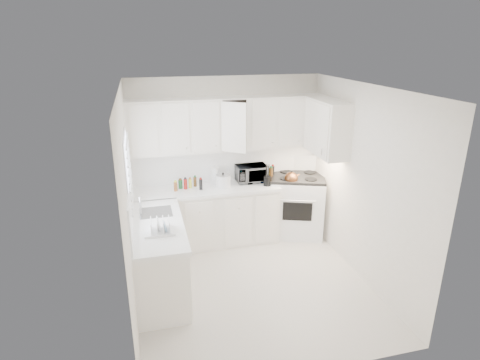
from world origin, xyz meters
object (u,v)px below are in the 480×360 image
object	(u,v)px
tea_kettle	(291,178)
utensil_crock	(267,174)
stove	(297,197)
microwave	(251,172)
dish_rack	(159,225)
rice_cooker	(223,180)

from	to	relation	value
tea_kettle	utensil_crock	distance (m)	0.39
stove	microwave	distance (m)	0.89
microwave	dish_rack	world-z (taller)	microwave
utensil_crock	rice_cooker	bearing A→B (deg)	170.84
microwave	dish_rack	xyz separation A→B (m)	(-1.54, -1.47, -0.07)
utensil_crock	dish_rack	distance (m)	2.12
stove	rice_cooker	bearing A→B (deg)	-159.66
microwave	rice_cooker	size ratio (longest dim) A/B	2.11
tea_kettle	rice_cooker	world-z (taller)	tea_kettle
stove	dish_rack	bearing A→B (deg)	-129.64
tea_kettle	rice_cooker	bearing A→B (deg)	172.09
stove	dish_rack	world-z (taller)	stove
tea_kettle	dish_rack	xyz separation A→B (m)	(-2.11, -1.18, -0.01)
rice_cooker	dish_rack	world-z (taller)	rice_cooker
rice_cooker	dish_rack	distance (m)	1.70
tea_kettle	rice_cooker	distance (m)	1.07
tea_kettle	rice_cooker	xyz separation A→B (m)	(-1.06, 0.15, 0.00)
rice_cooker	utensil_crock	xyz separation A→B (m)	(0.68, -0.11, 0.07)
microwave	utensil_crock	distance (m)	0.31
microwave	dish_rack	distance (m)	2.13
tea_kettle	utensil_crock	bearing A→B (deg)	173.97
stove	utensil_crock	distance (m)	0.75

